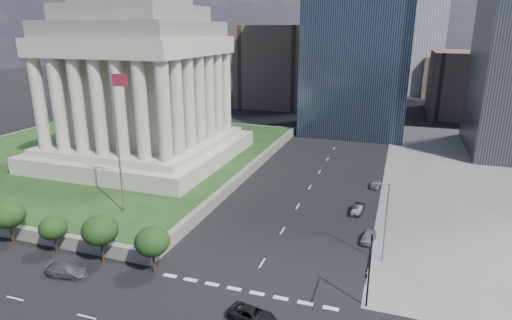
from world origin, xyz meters
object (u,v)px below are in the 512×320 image
at_px(street_lamp_north, 385,218).
at_px(parked_sedan_far, 375,184).
at_px(parked_sedan_near, 369,237).
at_px(pickup_truck, 252,315).
at_px(flagpole, 118,135).
at_px(parked_sedan_mid, 358,209).
at_px(war_memorial, 138,58).
at_px(traffic_signal_ne, 369,269).
at_px(suv_grey, 68,270).

xyz_separation_m(street_lamp_north, parked_sedan_far, (-2.44, 25.76, -5.04)).
bearing_deg(parked_sedan_near, pickup_truck, -108.17).
bearing_deg(flagpole, parked_sedan_mid, 24.93).
bearing_deg(war_memorial, parked_sedan_far, 3.52).
xyz_separation_m(traffic_signal_ne, parked_sedan_near, (-1.00, 15.96, -4.58)).
bearing_deg(suv_grey, parked_sedan_far, -43.93).
bearing_deg(parked_sedan_far, street_lamp_north, -80.73).
height_order(pickup_truck, parked_sedan_mid, parked_sedan_mid).
xyz_separation_m(war_memorial, suv_grey, (14.13, -37.77, -20.71)).
xyz_separation_m(flagpole, traffic_signal_ne, (34.33, -10.30, -7.86)).
xyz_separation_m(flagpole, street_lamp_north, (35.16, 1.00, -7.45)).
height_order(war_memorial, traffic_signal_ne, war_memorial).
distance_m(suv_grey, parked_sedan_mid, 40.52).
bearing_deg(parked_sedan_near, parked_sedan_far, 97.93).
bearing_deg(pickup_truck, parked_sedan_far, -2.07).
relative_size(pickup_truck, parked_sedan_near, 1.21).
height_order(flagpole, parked_sedan_far, flagpole).
height_order(suv_grey, parked_sedan_mid, suv_grey).
relative_size(flagpole, parked_sedan_near, 5.08).
relative_size(parked_sedan_mid, parked_sedan_far, 1.11).
height_order(suv_grey, parked_sedan_near, suv_grey).
bearing_deg(pickup_truck, street_lamp_north, -25.84).
bearing_deg(parked_sedan_near, suv_grey, -141.97).
xyz_separation_m(traffic_signal_ne, parked_sedan_mid, (-3.28, 24.74, -4.58)).
relative_size(suv_grey, parked_sedan_mid, 1.17).
bearing_deg(war_memorial, flagpole, -63.11).
xyz_separation_m(street_lamp_north, pickup_truck, (-10.92, -15.36, -5.00)).
relative_size(flagpole, street_lamp_north, 2.00).
relative_size(flagpole, traffic_signal_ne, 2.50).
distance_m(traffic_signal_ne, suv_grey, 32.87).
distance_m(traffic_signal_ne, parked_sedan_mid, 25.37).
height_order(street_lamp_north, parked_sedan_near, street_lamp_north).
relative_size(pickup_truck, suv_grey, 1.00).
height_order(traffic_signal_ne, street_lamp_north, street_lamp_north).
relative_size(flagpole, pickup_truck, 4.20).
bearing_deg(parked_sedan_mid, parked_sedan_far, 88.31).
bearing_deg(parked_sedan_far, pickup_truck, -97.79).
height_order(flagpole, pickup_truck, flagpole).
height_order(pickup_truck, parked_sedan_near, parked_sedan_near).
relative_size(war_memorial, parked_sedan_near, 9.91).
xyz_separation_m(parked_sedan_near, parked_sedan_mid, (-2.28, 8.78, 0.00)).
xyz_separation_m(parked_sedan_mid, parked_sedan_far, (1.66, 12.33, -0.05)).
bearing_deg(street_lamp_north, pickup_truck, -125.41).
xyz_separation_m(pickup_truck, parked_sedan_far, (8.48, 41.12, -0.04)).
bearing_deg(traffic_signal_ne, parked_sedan_mid, 97.54).
xyz_separation_m(war_memorial, parked_sedan_mid, (43.22, -9.56, -20.73)).
relative_size(parked_sedan_near, parked_sedan_far, 1.07).
distance_m(flagpole, pickup_truck, 30.80).
bearing_deg(parked_sedan_near, war_memorial, 164.30).
bearing_deg(flagpole, traffic_signal_ne, -16.71).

